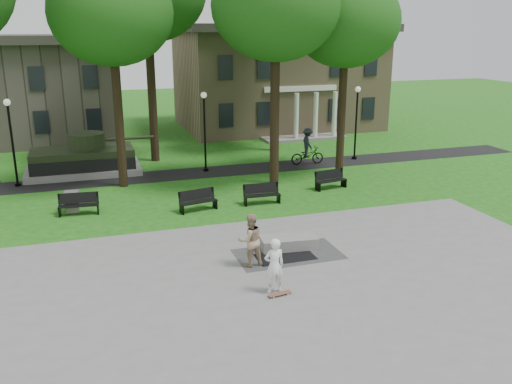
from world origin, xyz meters
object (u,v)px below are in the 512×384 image
Objects in this scene: friend_watching at (250,240)px; concrete_block at (288,242)px; cyclist at (307,150)px; trash_bin at (72,201)px; park_bench_0 at (78,203)px; skateboarder at (274,266)px.

concrete_block is at bearing -158.20° from friend_watching.
trash_bin is at bearing 113.53° from cyclist.
concrete_block is 2.29× the size of trash_bin.
park_bench_0 is 0.60m from trash_bin.
cyclist is at bearing -129.11° from friend_watching.
skateboarder is 1.94× the size of trash_bin.
friend_watching reaches higher than concrete_block.
skateboarder is at bearing 84.44° from friend_watching.
park_bench_0 is at bearing -60.89° from skateboarder.
trash_bin is at bearing -61.02° from skateboarder.
friend_watching is at bearing -88.46° from skateboarder.
friend_watching is 10.41m from trash_bin.
friend_watching is 9.82m from park_bench_0.
cyclist is 15.00m from park_bench_0.
trash_bin is at bearing -62.44° from friend_watching.
concrete_block is at bearing -42.34° from trash_bin.
trash_bin is (-8.02, 7.30, 0.24)m from concrete_block.
skateboarder is 1.01× the size of park_bench_0.
concrete_block is at bearing -119.70° from skateboarder.
friend_watching reaches higher than park_bench_0.
cyclist is 1.25× the size of park_bench_0.
cyclist reaches higher than concrete_block.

